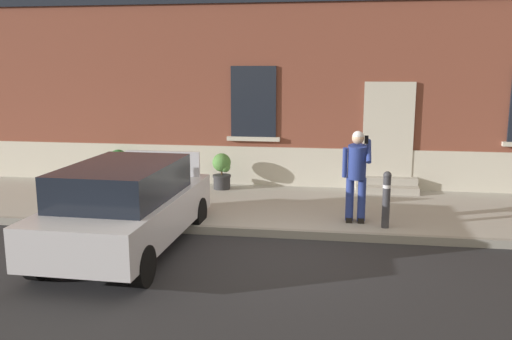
{
  "coord_description": "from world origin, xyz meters",
  "views": [
    {
      "loc": [
        1.03,
        -8.39,
        3.04
      ],
      "look_at": [
        -0.51,
        1.6,
        1.1
      ],
      "focal_mm": 37.98,
      "sensor_mm": 36.0,
      "label": 1
    }
  ],
  "objects_px": {
    "planter_charcoal": "(222,170)",
    "hatchback_car_silver": "(127,205)",
    "planter_cream": "(119,166)",
    "bollard_near_person": "(386,197)",
    "person_on_phone": "(357,171)"
  },
  "relations": [
    {
      "from": "bollard_near_person",
      "to": "planter_charcoal",
      "type": "relative_size",
      "value": 1.22
    },
    {
      "from": "person_on_phone",
      "to": "planter_charcoal",
      "type": "distance_m",
      "value": 3.97
    },
    {
      "from": "person_on_phone",
      "to": "planter_cream",
      "type": "bearing_deg",
      "value": 141.13
    },
    {
      "from": "hatchback_car_silver",
      "to": "bollard_near_person",
      "type": "xyz_separation_m",
      "value": [
        4.31,
        1.51,
        -0.08
      ]
    },
    {
      "from": "bollard_near_person",
      "to": "planter_cream",
      "type": "height_order",
      "value": "bollard_near_person"
    },
    {
      "from": "bollard_near_person",
      "to": "hatchback_car_silver",
      "type": "bearing_deg",
      "value": -160.67
    },
    {
      "from": "hatchback_car_silver",
      "to": "planter_cream",
      "type": "bearing_deg",
      "value": 114.42
    },
    {
      "from": "person_on_phone",
      "to": "planter_charcoal",
      "type": "bearing_deg",
      "value": 127.24
    },
    {
      "from": "bollard_near_person",
      "to": "planter_cream",
      "type": "bearing_deg",
      "value": 155.69
    },
    {
      "from": "planter_charcoal",
      "to": "hatchback_car_silver",
      "type": "bearing_deg",
      "value": -99.45
    },
    {
      "from": "planter_cream",
      "to": "planter_charcoal",
      "type": "relative_size",
      "value": 1.0
    },
    {
      "from": "hatchback_car_silver",
      "to": "planter_charcoal",
      "type": "relative_size",
      "value": 4.77
    },
    {
      "from": "bollard_near_person",
      "to": "planter_charcoal",
      "type": "bearing_deg",
      "value": 143.7
    },
    {
      "from": "bollard_near_person",
      "to": "planter_charcoal",
      "type": "distance_m",
      "value": 4.48
    },
    {
      "from": "planter_charcoal",
      "to": "planter_cream",
      "type": "bearing_deg",
      "value": 176.07
    }
  ]
}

